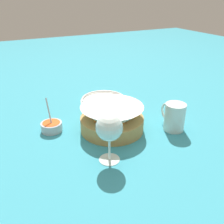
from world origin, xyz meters
TOP-DOWN VIEW (x-y plane):
  - ground_plane at (0.00, 0.00)m, footprint 4.00×4.00m
  - food_basket at (-0.01, -0.02)m, footprint 0.22×0.22m
  - sauce_cup at (0.08, 0.17)m, footprint 0.08×0.07m
  - wine_glass at (-0.16, 0.06)m, footprint 0.08×0.08m
  - beer_mug at (-0.11, -0.22)m, footprint 0.11×0.07m
  - side_plate at (0.24, -0.11)m, footprint 0.21×0.21m

SIDE VIEW (x-z plane):
  - ground_plane at x=0.00m, z-range 0.00..0.00m
  - side_plate at x=0.24m, z-range 0.00..0.01m
  - sauce_cup at x=0.08m, z-range -0.04..0.07m
  - food_basket at x=-0.01m, z-range -0.01..0.09m
  - beer_mug at x=-0.11m, z-range 0.00..0.10m
  - wine_glass at x=-0.16m, z-range 0.03..0.18m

